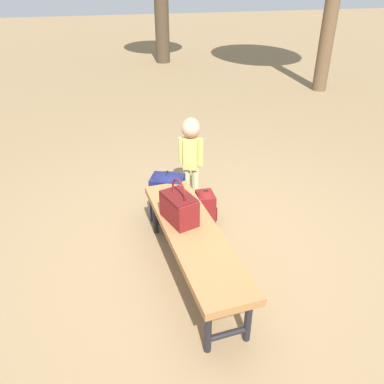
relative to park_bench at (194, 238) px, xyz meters
name	(u,v)px	position (x,y,z in m)	size (l,w,h in m)	color
ground_plane	(204,246)	(0.36, -0.20, -0.39)	(40.00, 40.00, 0.00)	#8C704C
park_bench	(194,238)	(0.00, 0.00, 0.00)	(1.63, 0.52, 0.45)	#9E6B3D
handbag	(179,207)	(0.18, 0.07, 0.18)	(0.36, 0.27, 0.37)	maroon
child_standing	(191,148)	(1.18, -0.27, 0.22)	(0.19, 0.24, 0.92)	#CCCC8C
backpack_large	(168,195)	(0.91, 0.03, -0.13)	(0.34, 0.38, 0.52)	#191E4C
backpack_small	(206,206)	(0.75, -0.31, -0.21)	(0.22, 0.20, 0.36)	maroon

